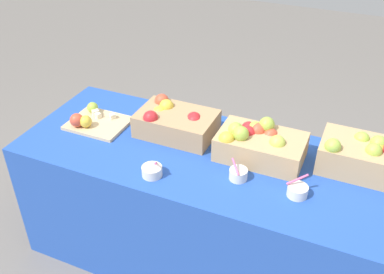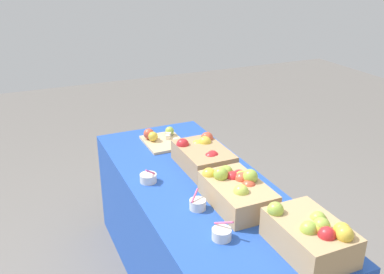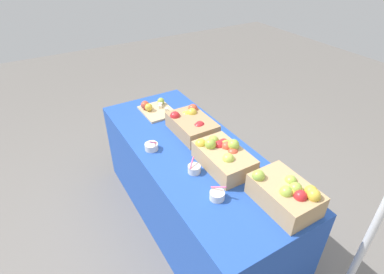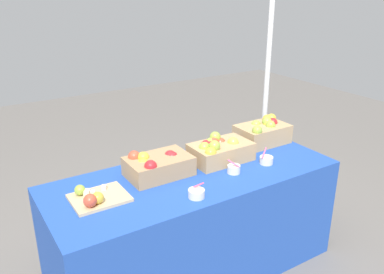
{
  "view_description": "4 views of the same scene",
  "coord_description": "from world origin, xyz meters",
  "px_view_note": "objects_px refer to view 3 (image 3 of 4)",
  "views": [
    {
      "loc": [
        0.67,
        -1.66,
        2.03
      ],
      "look_at": [
        -0.06,
        -0.0,
        0.82
      ],
      "focal_mm": 41.17,
      "sensor_mm": 36.0,
      "label": 1
    },
    {
      "loc": [
        1.96,
        -0.93,
        1.94
      ],
      "look_at": [
        -0.04,
        -0.04,
        1.02
      ],
      "focal_mm": 40.8,
      "sensor_mm": 36.0,
      "label": 2
    },
    {
      "loc": [
        1.55,
        -0.92,
        2.07
      ],
      "look_at": [
        0.05,
        -0.04,
        0.89
      ],
      "focal_mm": 28.75,
      "sensor_mm": 36.0,
      "label": 3
    },
    {
      "loc": [
        -1.26,
        -1.96,
        1.9
      ],
      "look_at": [
        0.01,
        0.04,
        0.98
      ],
      "focal_mm": 37.6,
      "sensor_mm": 36.0,
      "label": 4
    }
  ],
  "objects_px": {
    "cutting_board_front": "(155,108)",
    "sample_bowl_near": "(194,169)",
    "apple_crate_right": "(192,124)",
    "sample_bowl_mid": "(151,147)",
    "sample_bowl_far": "(217,195)",
    "apple_crate_left": "(286,194)",
    "apple_crate_middle": "(223,155)"
  },
  "relations": [
    {
      "from": "cutting_board_front",
      "to": "sample_bowl_near",
      "type": "bearing_deg",
      "value": -8.09
    },
    {
      "from": "apple_crate_middle",
      "to": "sample_bowl_far",
      "type": "bearing_deg",
      "value": -40.97
    },
    {
      "from": "apple_crate_middle",
      "to": "sample_bowl_near",
      "type": "distance_m",
      "value": 0.21
    },
    {
      "from": "sample_bowl_mid",
      "to": "sample_bowl_far",
      "type": "distance_m",
      "value": 0.66
    },
    {
      "from": "apple_crate_right",
      "to": "sample_bowl_mid",
      "type": "bearing_deg",
      "value": -81.66
    },
    {
      "from": "apple_crate_left",
      "to": "sample_bowl_mid",
      "type": "relative_size",
      "value": 4.0
    },
    {
      "from": "apple_crate_middle",
      "to": "sample_bowl_mid",
      "type": "relative_size",
      "value": 4.32
    },
    {
      "from": "sample_bowl_near",
      "to": "apple_crate_left",
      "type": "bearing_deg",
      "value": 30.4
    },
    {
      "from": "apple_crate_middle",
      "to": "sample_bowl_near",
      "type": "bearing_deg",
      "value": -98.65
    },
    {
      "from": "apple_crate_middle",
      "to": "sample_bowl_far",
      "type": "xyz_separation_m",
      "value": [
        0.24,
        -0.21,
        -0.05
      ]
    },
    {
      "from": "apple_crate_left",
      "to": "apple_crate_right",
      "type": "bearing_deg",
      "value": -175.94
    },
    {
      "from": "apple_crate_right",
      "to": "cutting_board_front",
      "type": "xyz_separation_m",
      "value": [
        -0.45,
        -0.11,
        -0.04
      ]
    },
    {
      "from": "sample_bowl_far",
      "to": "cutting_board_front",
      "type": "bearing_deg",
      "value": 173.55
    },
    {
      "from": "sample_bowl_near",
      "to": "sample_bowl_mid",
      "type": "xyz_separation_m",
      "value": [
        -0.38,
        -0.14,
        -0.0
      ]
    },
    {
      "from": "cutting_board_front",
      "to": "sample_bowl_mid",
      "type": "relative_size",
      "value": 3.25
    },
    {
      "from": "apple_crate_right",
      "to": "cutting_board_front",
      "type": "height_order",
      "value": "apple_crate_right"
    },
    {
      "from": "apple_crate_right",
      "to": "cutting_board_front",
      "type": "relative_size",
      "value": 1.29
    },
    {
      "from": "apple_crate_left",
      "to": "sample_bowl_near",
      "type": "height_order",
      "value": "apple_crate_left"
    },
    {
      "from": "apple_crate_right",
      "to": "sample_bowl_near",
      "type": "xyz_separation_m",
      "value": [
        0.43,
        -0.23,
        -0.04
      ]
    },
    {
      "from": "sample_bowl_near",
      "to": "sample_bowl_far",
      "type": "relative_size",
      "value": 0.99
    },
    {
      "from": "cutting_board_front",
      "to": "sample_bowl_far",
      "type": "bearing_deg",
      "value": -6.45
    },
    {
      "from": "apple_crate_right",
      "to": "sample_bowl_mid",
      "type": "relative_size",
      "value": 4.19
    },
    {
      "from": "sample_bowl_near",
      "to": "sample_bowl_mid",
      "type": "height_order",
      "value": "sample_bowl_near"
    },
    {
      "from": "cutting_board_front",
      "to": "sample_bowl_mid",
      "type": "bearing_deg",
      "value": -27.36
    },
    {
      "from": "apple_crate_middle",
      "to": "sample_bowl_far",
      "type": "distance_m",
      "value": 0.33
    },
    {
      "from": "apple_crate_left",
      "to": "sample_bowl_near",
      "type": "bearing_deg",
      "value": -149.6
    },
    {
      "from": "cutting_board_front",
      "to": "sample_bowl_mid",
      "type": "xyz_separation_m",
      "value": [
        0.51,
        -0.26,
        -0.0
      ]
    },
    {
      "from": "sample_bowl_mid",
      "to": "sample_bowl_far",
      "type": "relative_size",
      "value": 0.97
    },
    {
      "from": "sample_bowl_far",
      "to": "apple_crate_left",
      "type": "bearing_deg",
      "value": 52.16
    },
    {
      "from": "apple_crate_middle",
      "to": "cutting_board_front",
      "type": "distance_m",
      "value": 0.92
    },
    {
      "from": "cutting_board_front",
      "to": "sample_bowl_far",
      "type": "height_order",
      "value": "sample_bowl_far"
    },
    {
      "from": "apple_crate_middle",
      "to": "sample_bowl_mid",
      "type": "bearing_deg",
      "value": -139.88
    }
  ]
}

